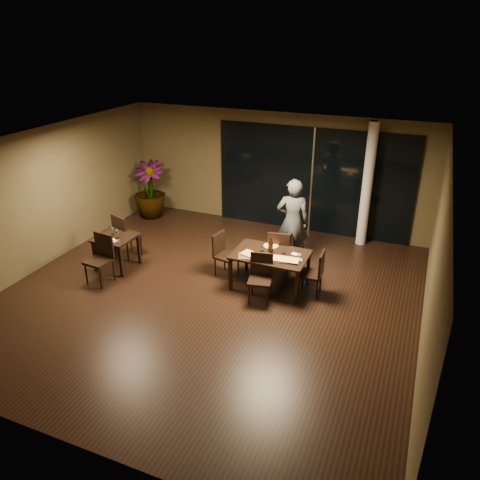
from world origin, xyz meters
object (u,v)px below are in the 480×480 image
at_px(chair_main_near, 261,275).
at_px(chair_main_right, 315,271).
at_px(chair_side_near, 101,256).
at_px(bottle_a, 270,246).
at_px(potted_plant, 150,190).
at_px(diner, 293,222).
at_px(chair_main_left, 223,252).
at_px(side_table, 116,242).
at_px(chair_main_far, 279,250).
at_px(chair_side_far, 124,234).
at_px(bottle_c, 271,245).
at_px(main_table, 270,257).
at_px(bottle_b, 271,248).

distance_m(chair_main_near, chair_main_right, 1.09).
relative_size(chair_side_near, bottle_a, 3.20).
bearing_deg(chair_side_near, potted_plant, 112.00).
distance_m(chair_side_near, potted_plant, 3.69).
relative_size(chair_main_near, diner, 0.49).
distance_m(chair_main_left, potted_plant, 4.02).
xyz_separation_m(side_table, chair_main_far, (3.40, 1.08, -0.06)).
height_order(chair_side_far, bottle_a, bottle_a).
relative_size(chair_main_near, chair_main_right, 1.00).
height_order(bottle_a, bottle_c, bottle_a).
relative_size(main_table, chair_main_left, 1.59).
xyz_separation_m(chair_main_left, bottle_c, (1.08, -0.02, 0.37)).
distance_m(side_table, diner, 3.91).
bearing_deg(main_table, chair_main_near, -91.36).
relative_size(main_table, chair_main_far, 1.48).
bearing_deg(potted_plant, bottle_b, -28.88).
bearing_deg(chair_main_near, chair_side_near, 178.12).
bearing_deg(chair_side_near, chair_main_right, 20.19).
distance_m(chair_side_far, bottle_c, 3.53).
distance_m(side_table, chair_main_near, 3.39).
xyz_separation_m(chair_main_left, chair_side_near, (-2.23, -1.23, 0.05)).
distance_m(chair_main_far, bottle_a, 0.65).
bearing_deg(side_table, main_table, 8.37).
distance_m(main_table, chair_side_far, 3.54).
distance_m(chair_main_near, diner, 1.83).
xyz_separation_m(chair_side_near, bottle_c, (3.31, 1.21, 0.32)).
relative_size(main_table, diner, 0.76).
bearing_deg(side_table, chair_main_far, 17.65).
xyz_separation_m(chair_side_near, bottle_b, (3.35, 1.11, 0.31)).
distance_m(chair_main_left, chair_side_near, 2.55).
bearing_deg(chair_side_near, bottle_a, 24.48).
bearing_deg(bottle_a, main_table, -48.17).
bearing_deg(chair_main_near, diner, 75.32).
height_order(side_table, bottle_c, bottle_c).
xyz_separation_m(potted_plant, bottle_b, (4.40, -2.43, 0.10)).
relative_size(chair_main_right, chair_side_far, 0.91).
distance_m(potted_plant, bottle_b, 5.03).
bearing_deg(bottle_b, chair_main_right, 0.93).
bearing_deg(chair_side_far, chair_main_far, -152.63).
height_order(chair_main_right, chair_side_far, chair_side_far).
height_order(chair_main_far, bottle_a, bottle_a).
relative_size(chair_side_near, bottle_c, 3.58).
relative_size(side_table, chair_side_near, 0.77).
bearing_deg(diner, chair_main_left, 29.89).
relative_size(main_table, bottle_b, 5.45).
bearing_deg(potted_plant, side_table, -71.37).
height_order(chair_main_near, chair_side_near, chair_side_near).
bearing_deg(chair_main_far, main_table, 81.47).
bearing_deg(main_table, chair_main_left, 173.62).
bearing_deg(diner, chair_side_far, 5.36).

